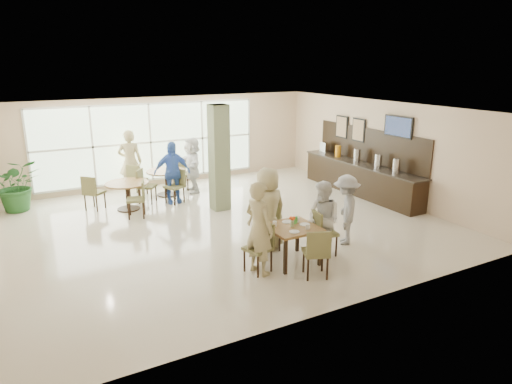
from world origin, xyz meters
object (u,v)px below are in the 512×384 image
buffet_counter (361,176)px  teen_far (268,209)px  round_table_left (127,189)px  adult_b (192,165)px  main_table (292,231)px  adult_a (172,173)px  teen_left (259,228)px  adult_standing (130,162)px  teen_standing (346,210)px  potted_plant (17,185)px  round_table_right (166,176)px  teen_right (323,219)px

buffet_counter → teen_far: (-4.53, -2.27, 0.33)m
round_table_left → adult_b: 2.33m
main_table → adult_a: 5.03m
teen_left → adult_standing: adult_standing is taller
buffet_counter → teen_standing: (-2.90, -2.84, 0.21)m
main_table → adult_b: (0.13, 5.75, 0.18)m
potted_plant → round_table_right: bearing=-6.9°
round_table_left → adult_standing: 1.67m
round_table_left → teen_far: teen_far is taller
teen_far → adult_b: teen_far is taller
teen_right → adult_a: bearing=-170.7°
main_table → buffet_counter: buffet_counter is taller
adult_a → adult_standing: (-0.78, 1.53, 0.09)m
round_table_left → potted_plant: potted_plant is taller
potted_plant → adult_a: (3.85, -1.29, 0.17)m
buffet_counter → adult_a: (-5.23, 1.84, 0.32)m
adult_b → adult_standing: size_ratio=0.87×
round_table_right → buffet_counter: buffet_counter is taller
round_table_right → teen_right: bearing=-76.1°
main_table → adult_b: size_ratio=0.56×
buffet_counter → adult_a: size_ratio=2.70×
adult_standing → potted_plant: bearing=20.6°
round_table_left → teen_left: 5.21m
round_table_left → teen_standing: size_ratio=0.75×
teen_left → buffet_counter: bearing=-74.6°
main_table → teen_standing: (1.56, 0.28, 0.11)m
round_table_right → teen_right: (1.43, -5.79, 0.19)m
round_table_right → teen_right: teen_right is taller
adult_a → potted_plant: bearing=166.8°
main_table → round_table_right: 5.83m
buffet_counter → potted_plant: bearing=160.9°
round_table_right → teen_far: teen_far is taller
teen_left → teen_standing: teen_left is taller
buffet_counter → adult_standing: bearing=150.7°
main_table → round_table_left: bearing=112.4°
round_table_left → teen_left: teen_left is taller
teen_left → adult_a: 5.07m
buffet_counter → teen_right: size_ratio=3.02×
teen_standing → adult_standing: size_ratio=0.80×
adult_b → teen_left: bearing=0.5°
teen_far → adult_b: size_ratio=1.05×
round_table_left → buffet_counter: buffet_counter is taller
adult_b → adult_standing: adult_standing is taller
adult_a → adult_standing: bearing=122.5°
round_table_right → teen_right: 5.97m
main_table → teen_far: bearing=94.4°
main_table → buffet_counter: 5.45m
adult_standing → adult_b: bearing=172.2°
round_table_left → potted_plant: 2.90m
adult_a → adult_b: adult_a is taller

